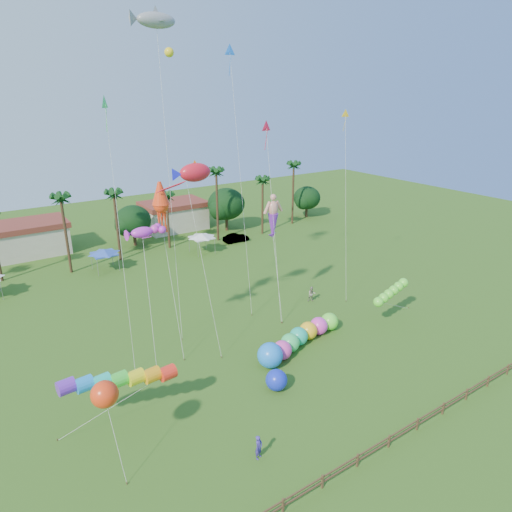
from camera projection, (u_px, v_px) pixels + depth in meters
ground at (328, 400)px, 35.60m from camera, size 160.00×160.00×0.00m
tree_line at (151, 218)px, 70.20m from camera, size 69.46×8.91×11.00m
buildings_row at (98, 230)px, 72.14m from camera, size 35.00×7.00×4.00m
tent_row at (105, 253)px, 59.73m from camera, size 31.00×4.00×0.60m
fence at (389, 440)px, 30.73m from camera, size 36.12×0.12×1.00m
car_b at (236, 238)px, 72.45m from camera, size 4.19×1.66×1.36m
spectator_a at (259, 447)px, 29.76m from camera, size 0.75×0.65×1.73m
spectator_b at (312, 294)px, 51.98m from camera, size 1.08×0.99×1.80m
caterpillar_inflatable at (297, 339)px, 42.50m from camera, size 11.06×4.23×2.26m
blue_ball at (276, 380)px, 36.63m from camera, size 1.76×1.76×1.76m
rainbow_tube at (142, 382)px, 32.31m from camera, size 9.83×2.32×3.89m
green_worm at (378, 302)px, 45.64m from camera, size 9.04×1.72×3.44m
orange_ball_kite at (105, 394)px, 27.27m from camera, size 1.83×2.64×6.52m
merman_kite at (273, 219)px, 47.17m from camera, size 2.28×4.36×12.46m
fish_kite at (195, 172)px, 39.78m from camera, size 4.61×6.30×16.95m
shark_kite at (156, 21)px, 39.81m from camera, size 5.06×7.28×29.38m
squid_kite at (161, 205)px, 40.05m from camera, size 2.03×5.41×15.46m
lobster_kite at (142, 232)px, 38.62m from camera, size 3.88×6.15×12.12m
delta_kite_red at (267, 130)px, 44.39m from camera, size 1.53×4.38×20.07m
delta_kite_yellow at (345, 120)px, 48.44m from camera, size 1.79×3.52×20.92m
delta_kite_green at (105, 108)px, 35.92m from camera, size 1.78×5.08×22.47m
delta_kite_blue at (230, 56)px, 43.29m from camera, size 1.34×4.16×26.94m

